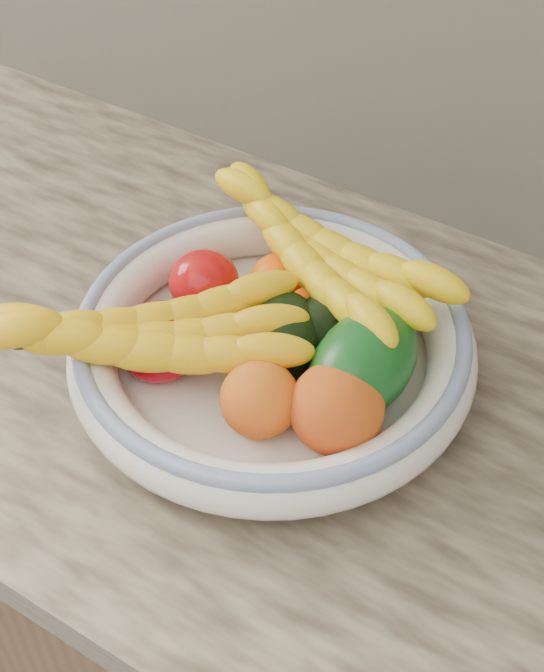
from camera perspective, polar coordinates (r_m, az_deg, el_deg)
The scene contains 14 objects.
kitchen_counter at distance 1.29m, azimuth 0.62°, elevation -15.11°, with size 2.44×0.66×1.40m.
fruit_bowl at distance 0.89m, azimuth -0.00°, elevation -0.52°, with size 0.39×0.39×0.08m.
clementine_back_left at distance 0.95m, azimuth 0.40°, elevation 3.46°, with size 0.06×0.06×0.05m, color #FF6705.
clementine_back_right at distance 0.95m, azimuth 5.85°, elevation 3.12°, with size 0.05×0.05×0.05m, color #FF6905.
clementine_back_mid at distance 0.92m, azimuth 2.54°, elevation 1.45°, with size 0.06×0.06×0.05m, color #FF5905.
tomato_left at distance 0.94m, azimuth -4.17°, elevation 3.29°, with size 0.07×0.07×0.06m, color red.
tomato_near_left at distance 0.88m, azimuth -6.90°, elevation -0.34°, with size 0.08×0.08×0.07m, color #BA000D.
avocado_center at distance 0.88m, azimuth 0.77°, elevation -0.05°, with size 0.07×0.10×0.07m, color black.
avocado_right at distance 0.89m, azimuth 3.59°, elevation 0.80°, with size 0.06×0.09×0.06m, color black.
green_mango at distance 0.84m, azimuth 5.57°, elevation -1.72°, with size 0.09×0.13×0.09m, color #0E4B15.
peach_front at distance 0.82m, azimuth -0.75°, elevation -3.87°, with size 0.07×0.07×0.07m, color orange.
peach_right at distance 0.81m, azimuth 3.97°, elevation -4.41°, with size 0.08×0.08×0.08m, color orange.
banana_bunch_back at distance 0.92m, azimuth 2.86°, elevation 4.60°, with size 0.32×0.12×0.09m, color yellow, non-canonical shape.
banana_bunch_front at distance 0.86m, azimuth -7.59°, elevation -0.29°, with size 0.31×0.12×0.09m, color yellow, non-canonical shape.
Camera 1 is at (0.34, 1.13, 1.58)m, focal length 50.00 mm.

